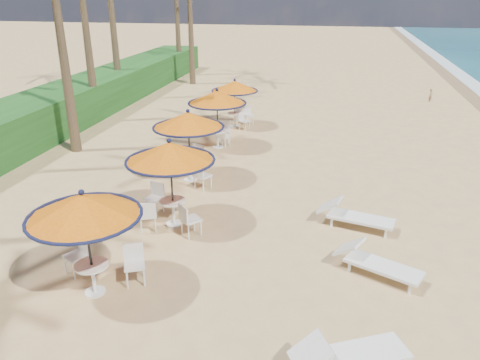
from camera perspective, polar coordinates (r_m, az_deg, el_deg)
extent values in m
plane|color=tan|center=(10.49, 10.78, -15.72)|extent=(160.00, 160.00, 0.00)
cube|color=#194716|center=(24.07, -22.42, 7.52)|extent=(3.00, 40.00, 1.80)
cylinder|color=black|center=(10.77, -17.95, -7.60)|extent=(0.05, 0.05, 2.45)
cone|color=orange|center=(10.34, -18.58, -2.99)|extent=(2.45, 2.45, 0.53)
torus|color=#101432|center=(10.44, -18.41, -4.20)|extent=(2.45, 2.45, 0.07)
sphere|color=#101432|center=(10.21, -18.79, -1.42)|extent=(0.13, 0.13, 0.13)
cylinder|color=white|center=(11.02, -17.64, -9.86)|extent=(0.75, 0.75, 0.04)
cylinder|color=white|center=(11.20, -17.43, -11.39)|extent=(0.09, 0.09, 0.75)
cylinder|color=black|center=(13.34, -8.32, -0.55)|extent=(0.05, 0.05, 2.51)
cone|color=orange|center=(13.00, -8.56, 3.44)|extent=(2.51, 2.51, 0.55)
torus|color=#101432|center=(13.08, -8.49, 2.40)|extent=(2.51, 2.51, 0.08)
sphere|color=#101432|center=(12.90, -8.64, 4.77)|extent=(0.13, 0.13, 0.13)
cylinder|color=white|center=(13.55, -8.20, -2.55)|extent=(0.76, 0.76, 0.04)
cylinder|color=white|center=(13.71, -8.12, -3.92)|extent=(0.09, 0.09, 0.76)
cylinder|color=black|center=(16.49, -6.20, 4.03)|extent=(0.05, 0.05, 2.49)
cone|color=orange|center=(16.21, -6.34, 7.30)|extent=(2.49, 2.49, 0.54)
torus|color=#101432|center=(16.27, -6.31, 6.45)|extent=(2.49, 2.49, 0.08)
sphere|color=#101432|center=(16.13, -6.39, 8.37)|extent=(0.13, 0.13, 0.13)
cylinder|color=white|center=(16.65, -6.13, 2.37)|extent=(0.76, 0.76, 0.04)
cylinder|color=white|center=(16.78, -6.08, 1.23)|extent=(0.09, 0.09, 0.76)
cylinder|color=black|center=(19.94, -2.77, 7.35)|extent=(0.05, 0.05, 2.46)
cone|color=orange|center=(19.72, -2.82, 10.05)|extent=(2.46, 2.46, 0.53)
torus|color=#101432|center=(19.77, -2.80, 9.36)|extent=(2.46, 2.46, 0.07)
sphere|color=#101432|center=(19.65, -2.84, 10.94)|extent=(0.13, 0.13, 0.13)
cylinder|color=white|center=(20.08, -2.74, 5.97)|extent=(0.75, 0.75, 0.04)
cylinder|color=white|center=(20.18, -2.72, 5.01)|extent=(0.09, 0.09, 0.75)
cylinder|color=black|center=(23.12, -0.65, 9.24)|extent=(0.05, 0.05, 2.26)
cone|color=orange|center=(22.94, -0.66, 11.39)|extent=(2.26, 2.26, 0.49)
torus|color=#101432|center=(22.98, -0.65, 10.84)|extent=(2.26, 2.26, 0.07)
sphere|color=#101432|center=(22.88, -0.66, 12.09)|extent=(0.12, 0.12, 0.12)
cylinder|color=white|center=(23.23, -0.64, 8.13)|extent=(0.69, 0.69, 0.04)
cylinder|color=white|center=(23.31, -0.64, 7.36)|extent=(0.08, 0.08, 0.69)
cube|color=white|center=(9.21, 14.15, -19.95)|extent=(1.97, 1.44, 0.08)
cube|color=white|center=(8.71, 8.58, -20.24)|extent=(0.86, 0.89, 0.46)
cube|color=white|center=(11.75, 17.10, -10.07)|extent=(1.90, 1.37, 0.07)
cube|color=white|center=(11.90, 13.20, -7.89)|extent=(0.82, 0.85, 0.44)
cube|color=white|center=(11.84, 17.00, -10.76)|extent=(0.06, 0.06, 0.25)
cube|color=white|center=(13.83, 14.51, -4.56)|extent=(1.96, 1.11, 0.08)
cube|color=white|center=(13.89, 10.89, -2.98)|extent=(0.77, 0.81, 0.46)
cube|color=white|center=(13.90, 14.45, -5.20)|extent=(0.07, 0.07, 0.26)
cone|color=brown|center=(20.12, -21.00, 15.91)|extent=(0.44, 0.44, 9.23)
cone|color=brown|center=(24.72, -18.28, 17.05)|extent=(0.44, 0.44, 9.08)
cone|color=brown|center=(33.83, -6.08, 19.00)|extent=(0.44, 0.44, 8.89)
cone|color=brown|center=(37.56, -7.69, 19.51)|extent=(0.44, 0.44, 9.22)
imported|color=#9A6E4E|center=(30.78, 22.24, 9.58)|extent=(0.30, 0.36, 0.84)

